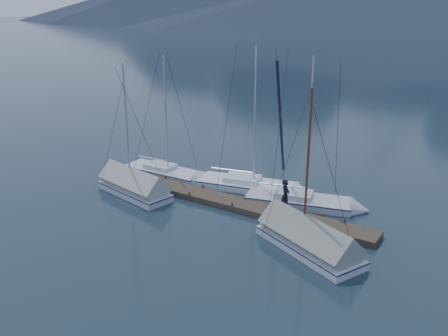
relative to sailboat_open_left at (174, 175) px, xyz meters
The scene contains 9 objects.
ground 6.67m from the sailboat_open_left, 36.67° to the right, with size 1000.00×1000.00×0.00m, color black.
dock 5.70m from the sailboat_open_left, 20.33° to the right, with size 18.00×1.50×0.54m.
mooring_posts 5.24m from the sailboat_open_left, 22.23° to the right, with size 15.12×1.52×0.35m.
sailboat_open_left is the anchor object (origin of this frame).
sailboat_open_mid 6.24m from the sailboat_open_left, ahead, with size 7.59×3.68×9.67m.
sailboat_open_right 9.91m from the sailboat_open_left, ahead, with size 7.32×3.70×9.32m.
sailboat_covered_near 12.08m from the sailboat_open_left, 20.97° to the right, with size 6.75×4.45×8.47m.
sailboat_covered_far 3.73m from the sailboat_open_left, 97.61° to the right, with size 6.42×3.04×8.67m.
person 9.33m from the sailboat_open_left, 10.50° to the right, with size 0.66×0.44×1.82m, color black.
Camera 1 is at (13.92, -19.38, 10.90)m, focal length 38.00 mm.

